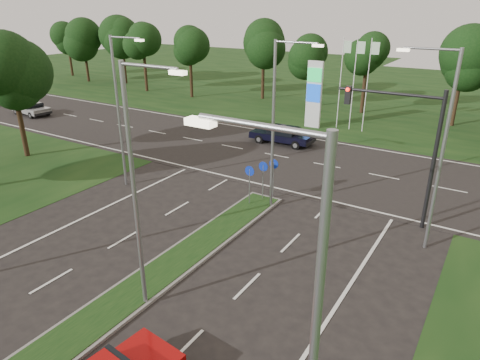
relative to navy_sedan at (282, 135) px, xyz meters
The scene contains 15 objects.
verge_far 28.29m from the navy_sedan, 81.75° to the left, with size 160.00×50.00×0.02m, color black.
cross_road 5.11m from the navy_sedan, 36.55° to the right, with size 160.00×12.00×0.02m, color black.
median_kerb 23.37m from the navy_sedan, 79.99° to the right, with size 2.00×26.00×0.12m, color slate.
streetlight_median_near 22.04m from the navy_sedan, 76.46° to the right, with size 2.53×0.22×9.00m.
streetlight_median_far 12.87m from the navy_sedan, 65.32° to the right, with size 2.53×0.22×9.00m.
streetlight_left_far 14.35m from the navy_sedan, 108.05° to the right, with size 2.53×0.22×9.00m.
streetlight_right_far 17.47m from the navy_sedan, 40.57° to the right, with size 2.53×0.22×9.00m.
streetlight_right_near 28.45m from the navy_sedan, 62.79° to the right, with size 2.53×0.22×9.00m.
traffic_signal 14.93m from the navy_sedan, 38.70° to the right, with size 5.10×0.42×7.00m.
median_signs 11.40m from the navy_sedan, 69.06° to the right, with size 1.16×1.76×2.38m.
gas_pylon 6.52m from the navy_sedan, 87.41° to the left, with size 5.80×1.26×8.00m.
tree_left_far 19.78m from the navy_sedan, 136.62° to the right, with size 5.20×5.20×8.86m.
treeline_far 14.88m from the navy_sedan, 72.15° to the left, with size 6.00×6.00×9.90m.
navy_sedan is the anchor object (origin of this frame).
far_car_a 26.80m from the navy_sedan, 169.30° to the right, with size 4.64×2.30×1.29m.
Camera 1 is at (10.88, -3.31, 10.53)m, focal length 32.00 mm.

